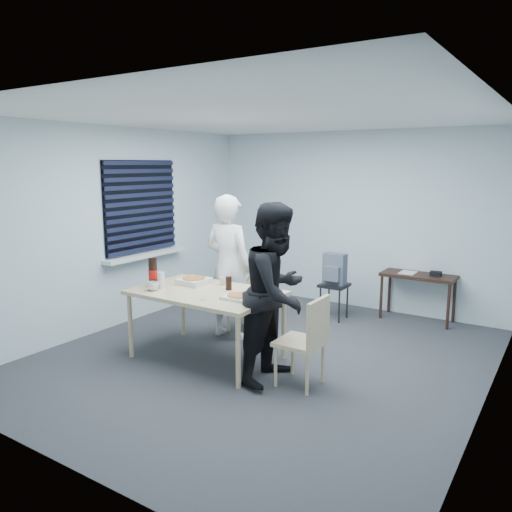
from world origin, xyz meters
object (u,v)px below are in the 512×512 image
Objects in this scene: chair_far at (250,290)px; stool at (334,292)px; side_table at (418,280)px; soda_bottle at (153,273)px; dining_table at (206,296)px; person_white at (229,267)px; mug_b at (223,281)px; chair_right at (308,336)px; backpack at (334,269)px; person_black at (277,293)px; mug_a at (153,286)px.

chair_far reaches higher than stool.
soda_bottle is at bearing -128.27° from side_table.
stool is at bearing 51.88° from chair_far.
person_white is at bearing 105.97° from dining_table.
chair_right is at bearing -16.43° from mug_b.
soda_bottle is at bearing -141.72° from mug_b.
chair_far is 0.50× the size of person_white.
side_table is at bearing 55.49° from mug_b.
chair_right is at bearing -72.39° from stool.
backpack is (0.60, 2.06, -0.00)m from dining_table.
side_table is (1.78, 1.94, -0.31)m from person_white.
chair_far is (-0.16, 1.11, -0.19)m from dining_table.
chair_far is at bearing 140.80° from chair_right.
chair_right is at bearing -96.64° from side_table.
backpack is at bearing 107.71° from chair_right.
person_black is at bearing -21.86° from mug_b.
stool is 2.65m from mug_a.
chair_far is 2.31m from side_table.
soda_bottle is at bearing 63.72° from person_white.
backpack is at bearing 73.87° from dining_table.
backpack is at bearing 51.51° from chair_far.
mug_b is (-1.59, -2.31, 0.24)m from side_table.
person_black is 17.70× the size of mug_b.
side_table is at bearing 29.68° from stool.
dining_table is 0.89× the size of person_white.
person_white is at bearing -100.07° from backpack.
mug_a is (-0.34, -1.41, 0.30)m from chair_far.
side_table is 1.15m from stool.
backpack is (0.00, -0.01, 0.32)m from stool.
stool is (-0.32, 2.12, -0.50)m from person_black.
soda_bottle reaches higher than mug_a.
person_white is at bearing 153.02° from chair_right.
chair_right is 0.91× the size of side_table.
mug_a is at bearing -103.45° from chair_far.
soda_bottle reaches higher than backpack.
chair_far reaches higher than dining_table.
mug_b is at bearing -124.51° from side_table.
stool is at bearing 8.65° from person_black.
side_table is at bearing -13.92° from person_black.
stool is at bearing 107.61° from chair_right.
person_white reaches higher than soda_bottle.
stool is at bearing 110.23° from backpack.
chair_far is 8.90× the size of mug_b.
person_white is (-0.20, 0.70, 0.18)m from dining_table.
chair_right is 2.76× the size of soda_bottle.
soda_bottle is (-1.22, -2.22, 0.21)m from backpack.
person_black is 5.49× the size of soda_bottle.
chair_far is at bearing 100.87° from mug_b.
dining_table is 0.89× the size of person_black.
backpack reaches higher than chair_right.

